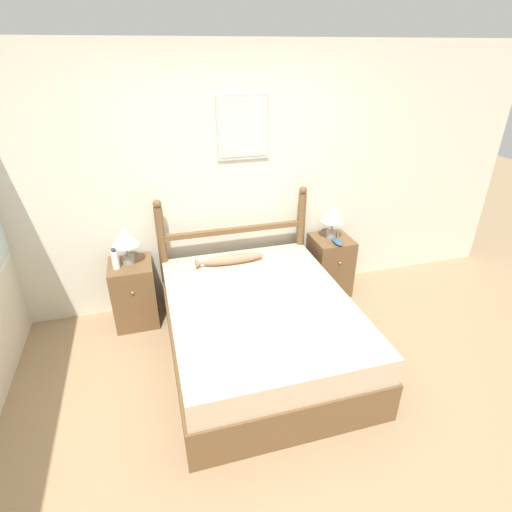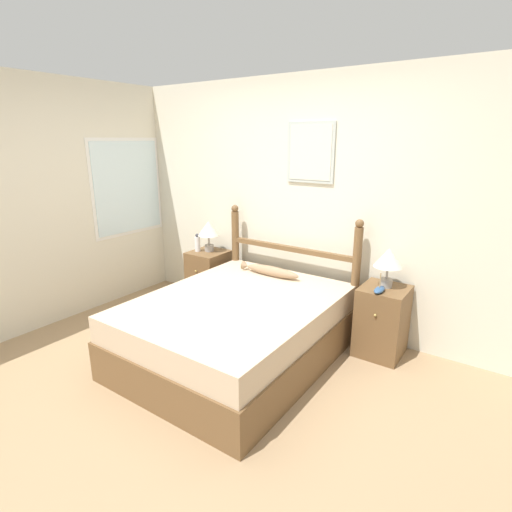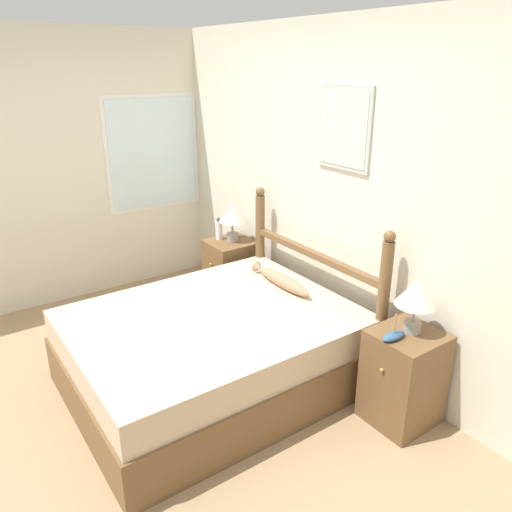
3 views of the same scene
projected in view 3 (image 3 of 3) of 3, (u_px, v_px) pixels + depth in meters
ground_plane at (134, 417)px, 3.37m from camera, size 16.00×16.00×0.00m
wall_back at (333, 196)px, 3.83m from camera, size 6.40×0.08×2.55m
wall_left at (34, 175)px, 4.54m from camera, size 0.08×6.40×2.55m
bed at (213, 350)px, 3.62m from camera, size 1.54×1.96×0.58m
headboard at (313, 274)px, 3.98m from camera, size 1.54×0.08×1.22m
nightstand_left at (231, 273)px, 4.84m from camera, size 0.40×0.45×0.65m
nightstand_right at (403, 377)px, 3.24m from camera, size 0.40×0.45×0.65m
table_lamp_left at (232, 215)px, 4.65m from camera, size 0.25×0.25×0.36m
table_lamp_right at (416, 295)px, 3.05m from camera, size 0.25×0.25×0.36m
bottle at (219, 229)px, 4.74m from camera, size 0.07×0.07×0.21m
model_boat at (394, 336)px, 3.05m from camera, size 0.08×0.18×0.17m
fish_pillow at (281, 280)px, 3.94m from camera, size 0.68×0.10×0.10m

